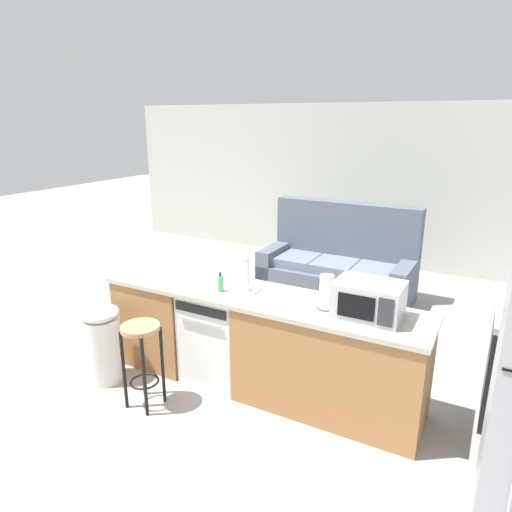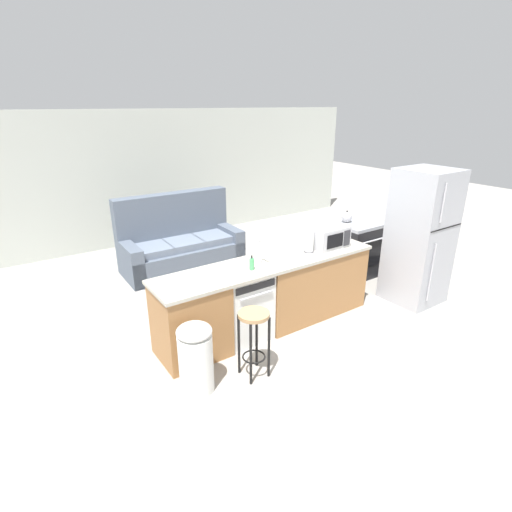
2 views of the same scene
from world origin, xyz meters
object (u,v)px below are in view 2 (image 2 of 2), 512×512
Objects in this scene: stove_range at (357,249)px; refrigerator at (420,237)px; trash_bin at (196,357)px; bar_stool at (254,331)px; microwave at (328,237)px; kettle at (347,217)px; paper_towel_roll at (309,242)px; soap_bottle at (252,264)px; couch at (179,245)px; dishwasher at (242,305)px.

refrigerator is (-0.00, -1.10, 0.50)m from stove_range.
bar_stool is at bearing -11.82° from trash_bin.
microwave is at bearing 14.37° from trash_bin.
kettle is at bearing 32.32° from microwave.
paper_towel_roll reaches higher than microwave.
microwave is at bearing -147.68° from kettle.
refrigerator is 3.79× the size of microwave.
paper_towel_roll reaches higher than bar_stool.
microwave is 0.68× the size of bar_stool.
soap_bottle is at bearing -175.90° from microwave.
paper_towel_roll is at bearing -178.19° from microwave.
refrigerator is at bearing -53.17° from couch.
trash_bin is at bearing -147.32° from dishwasher.
couch is at bearing 68.54° from trash_bin.
kettle is at bearing 18.16° from soap_bottle.
paper_towel_roll is 2.12m from trash_bin.
trash_bin is 3.32m from couch.
bar_stool is 3.28m from couch.
soap_bottle is 2.48m from kettle.
dishwasher is 2.59m from kettle.
paper_towel_roll is 1.58m from bar_stool.
microwave is 1.88m from bar_stool.
refrigerator reaches higher than trash_bin.
couch is (-2.29, 3.06, -0.55)m from refrigerator.
paper_towel_roll is (-1.58, -0.56, 0.59)m from stove_range.
dishwasher is at bearing -164.42° from kettle.
kettle is 0.28× the size of trash_bin.
dishwasher is at bearing -168.09° from stove_range.
paper_towel_roll is 1.38× the size of kettle.
refrigerator reaches higher than microwave.
stove_range is 3.02m from couch.
stove_range is at bearing 19.58° from paper_towel_roll.
microwave is (1.36, -0.00, 0.62)m from dishwasher.
soap_bottle is at bearing 57.76° from bar_stool.
paper_towel_roll reaches higher than stove_range.
stove_range is 1.22× the size of bar_stool.
dishwasher is 1.08m from trash_bin.
dishwasher is at bearing 66.55° from bar_stool.
couch reaches higher than kettle.
stove_range reaches higher than bar_stool.
refrigerator is 1.24m from kettle.
paper_towel_roll is at bearing 4.91° from soap_bottle.
soap_bottle is (0.08, -0.09, 0.55)m from dishwasher.
kettle is 0.10× the size of couch.
couch reaches higher than dishwasher.
couch is (-0.72, 2.52, -0.64)m from paper_towel_roll.
soap_bottle is (-0.94, -0.08, -0.07)m from paper_towel_roll.
paper_towel_roll is 2.70m from couch.
refrigerator is at bearing -23.84° from microwave.
paper_towel_roll is at bearing 161.16° from refrigerator.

